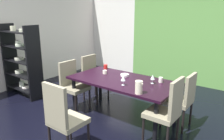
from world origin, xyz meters
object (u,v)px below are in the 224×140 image
cup_north (105,72)px  cup_right (106,67)px  chair_right_far (182,98)px  chair_head_near (63,116)px  chair_left_near (72,83)px  chair_left_far (93,76)px  display_shelf (21,60)px  wine_glass_rear (123,78)px  dining_table (123,84)px  wine_glass_left (153,77)px  serving_bowl_near_shelf (125,75)px  pitcher_near_window (139,87)px  chair_right_near (168,109)px  cup_east (161,80)px

cup_north → cup_right: cup_right is taller
chair_right_far → chair_head_near: bearing=148.9°
chair_left_near → chair_left_far: size_ratio=0.99×
display_shelf → wine_glass_rear: (2.64, 0.24, 0.02)m
dining_table → chair_left_near: 1.04m
chair_right_far → cup_right: 1.72m
chair_left_far → chair_head_near: bearing=30.1°
wine_glass_left → chair_left_near: bearing=-163.5°
chair_left_near → dining_table: bearing=107.0°
serving_bowl_near_shelf → pitcher_near_window: bearing=-42.5°
display_shelf → chair_head_near: bearing=-20.1°
chair_right_far → wine_glass_left: chair_right_far is taller
chair_right_near → chair_head_near: (-1.02, -1.07, 0.01)m
chair_left_far → cup_north: chair_left_far is taller
display_shelf → serving_bowl_near_shelf: (2.38, 0.67, -0.08)m
cup_east → cup_north: bearing=-170.8°
serving_bowl_near_shelf → cup_north: size_ratio=1.96×
chair_right_far → display_shelf: (-3.46, -0.77, 0.30)m
chair_left_near → pitcher_near_window: bearing=86.3°
chair_left_far → cup_right: 0.37m
chair_right_far → chair_head_near: (-1.01, -1.67, 0.03)m
display_shelf → wine_glass_left: bearing=11.6°
dining_table → chair_left_far: 1.04m
wine_glass_left → serving_bowl_near_shelf: size_ratio=0.97×
pitcher_near_window → wine_glass_left: bearing=95.6°
cup_east → wine_glass_rear: bearing=-130.2°
chair_head_near → wine_glass_left: chair_head_near is taller
cup_north → pitcher_near_window: size_ratio=0.40×
dining_table → cup_east: (0.60, 0.28, 0.12)m
chair_right_near → chair_left_far: bearing=73.0°
chair_left_far → pitcher_near_window: 1.74m
chair_right_far → chair_left_far: bearing=90.0°
chair_right_far → chair_left_far: (-1.98, 0.00, 0.01)m
cup_north → cup_east: (1.10, 0.18, 0.01)m
chair_left_far → display_shelf: (-1.48, -0.77, 0.28)m
display_shelf → pitcher_near_window: bearing=1.2°
dining_table → cup_north: 0.52m
chair_right_near → chair_left_far: size_ratio=1.04×
display_shelf → serving_bowl_near_shelf: display_shelf is taller
chair_right_near → chair_right_far: bearing=0.7°
chair_left_near → pitcher_near_window: (1.56, -0.10, 0.29)m
dining_table → chair_head_near: 1.37m
dining_table → pitcher_near_window: size_ratio=9.62×
chair_right_far → chair_left_near: bearing=107.0°
wine_glass_rear → cup_right: 1.09m
chair_left_far → pitcher_near_window: bearing=65.6°
chair_right_near → wine_glass_rear: (-0.83, 0.07, 0.29)m
pitcher_near_window → chair_head_near: bearing=-121.4°
chair_left_far → pitcher_near_window: chair_left_far is taller
wine_glass_rear → cup_north: 0.75m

